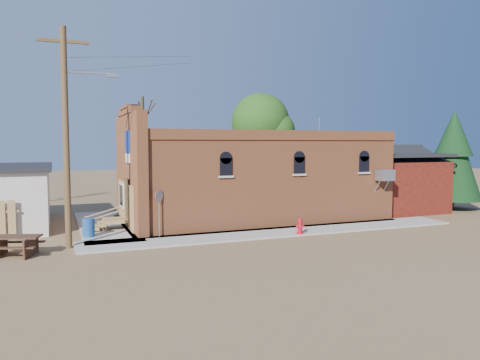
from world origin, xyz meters
name	(u,v)px	position (x,y,z in m)	size (l,w,h in m)	color
ground	(261,239)	(0.00, 0.00, 0.00)	(120.00, 120.00, 0.00)	brown
sidewalk_south	(282,232)	(1.50, 0.90, 0.04)	(19.00, 2.20, 0.08)	#9E9991
sidewalk_west	(105,225)	(-6.30, 6.00, 0.04)	(2.60, 10.00, 0.08)	#9E9991
brick_bar	(248,178)	(1.64, 5.49, 2.34)	(16.40, 7.97, 6.30)	#B56137
red_shed	(388,175)	(11.50, 5.50, 2.27)	(5.40, 6.40, 4.30)	#51110D
utility_pole	(67,132)	(-8.14, 1.20, 4.77)	(3.12, 0.26, 9.00)	#503B20
tree_bare_near	(143,119)	(-3.00, 13.00, 5.96)	(2.80, 2.80, 7.65)	#403624
tree_leafy	(260,122)	(6.00, 13.50, 5.93)	(4.40, 4.40, 8.15)	#403624
evergreen_tree	(453,153)	(15.50, 4.00, 3.71)	(3.60, 3.60, 6.50)	#403624
fire_hydrant	(300,226)	(1.98, 0.00, 0.45)	(0.44, 0.43, 0.75)	red
stop_sign	(159,200)	(-4.30, 1.80, 1.74)	(0.47, 0.43, 2.16)	#96969B
trash_barrel	(89,228)	(-7.30, 2.96, 0.50)	(0.55, 0.55, 0.84)	navy
picnic_table	(15,243)	(-10.16, 0.50, 0.51)	(2.21, 1.91, 0.78)	#43291B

